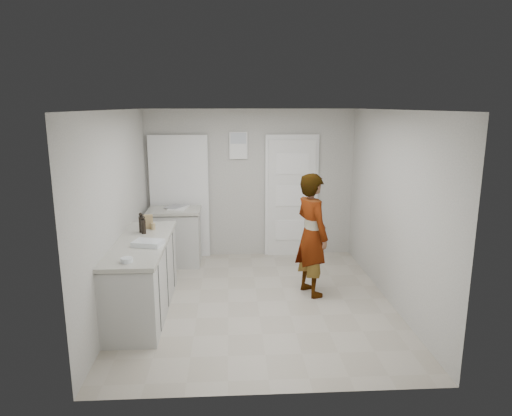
{
  "coord_description": "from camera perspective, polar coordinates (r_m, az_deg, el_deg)",
  "views": [
    {
      "loc": [
        -0.34,
        -5.64,
        2.56
      ],
      "look_at": [
        0.0,
        0.4,
        1.19
      ],
      "focal_mm": 32.0,
      "sensor_mm": 36.0,
      "label": 1
    }
  ],
  "objects": [
    {
      "name": "spice_jar",
      "position": [
        6.26,
        -12.73,
        -2.26
      ],
      "size": [
        0.06,
        0.06,
        0.09
      ],
      "primitive_type": "cylinder",
      "color": "tan",
      "rests_on": "main_counter"
    },
    {
      "name": "papers",
      "position": [
        7.48,
        -9.67,
        0.02
      ],
      "size": [
        0.34,
        0.4,
        0.01
      ],
      "primitive_type": "cube",
      "rotation": [
        0.0,
        0.0,
        -0.17
      ],
      "color": "white",
      "rests_on": "side_counter"
    },
    {
      "name": "oil_cruet_b",
      "position": [
        6.15,
        -14.17,
        -1.82
      ],
      "size": [
        0.06,
        0.06,
        0.26
      ],
      "color": "black",
      "rests_on": "main_counter"
    },
    {
      "name": "egg_bowl",
      "position": [
        5.06,
        -15.85,
        -6.27
      ],
      "size": [
        0.13,
        0.13,
        0.05
      ],
      "color": "silver",
      "rests_on": "main_counter"
    },
    {
      "name": "room_shell",
      "position": [
        7.74,
        -1.97,
        1.33
      ],
      "size": [
        4.0,
        4.0,
        4.0
      ],
      "color": "#A2A199",
      "rests_on": "ground"
    },
    {
      "name": "ground",
      "position": [
        6.2,
        0.18,
        -11.61
      ],
      "size": [
        4.0,
        4.0,
        0.0
      ],
      "primitive_type": "plane",
      "color": "#A79E8C",
      "rests_on": "ground"
    },
    {
      "name": "cake_mix_box",
      "position": [
        6.32,
        -13.3,
        -1.67
      ],
      "size": [
        0.12,
        0.06,
        0.19
      ],
      "primitive_type": "cube",
      "rotation": [
        0.0,
        0.0,
        0.1
      ],
      "color": "#A58552",
      "rests_on": "main_counter"
    },
    {
      "name": "person",
      "position": [
        6.22,
        6.98,
        -3.34
      ],
      "size": [
        0.61,
        0.72,
        1.68
      ],
      "primitive_type": "imported",
      "rotation": [
        0.0,
        0.0,
        1.96
      ],
      "color": "silver",
      "rests_on": "ground"
    },
    {
      "name": "side_counter",
      "position": [
        7.55,
        -10.07,
        -3.82
      ],
      "size": [
        0.84,
        0.61,
        0.93
      ],
      "color": "beige",
      "rests_on": "ground"
    },
    {
      "name": "baking_dish",
      "position": [
        5.58,
        -13.34,
        -4.31
      ],
      "size": [
        0.39,
        0.31,
        0.06
      ],
      "rotation": [
        0.0,
        0.0,
        -0.25
      ],
      "color": "silver",
      "rests_on": "main_counter"
    },
    {
      "name": "main_counter",
      "position": [
        5.94,
        -13.95,
        -8.64
      ],
      "size": [
        0.64,
        1.96,
        0.93
      ],
      "color": "beige",
      "rests_on": "ground"
    },
    {
      "name": "oil_cruet_a",
      "position": [
        6.07,
        -13.89,
        -2.1
      ],
      "size": [
        0.06,
        0.06,
        0.24
      ],
      "color": "black",
      "rests_on": "main_counter"
    }
  ]
}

